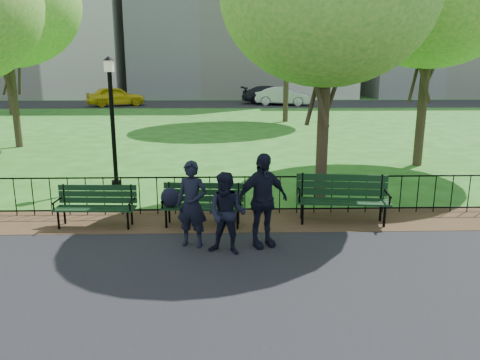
{
  "coord_description": "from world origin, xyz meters",
  "views": [
    {
      "loc": [
        0.2,
        -8.3,
        3.31
      ],
      "look_at": [
        0.47,
        1.5,
        0.93
      ],
      "focal_mm": 35.0,
      "sensor_mm": 36.0,
      "label": 1
    }
  ],
  "objects_px": {
    "person_left": "(192,204)",
    "person_right": "(262,200)",
    "taxi": "(116,96)",
    "sedan_silver": "(284,96)",
    "sedan_dark": "(271,95)",
    "lamppost": "(112,117)",
    "person_mid": "(227,214)",
    "tree_mid_w": "(3,3)",
    "park_bench_left_a": "(96,201)",
    "park_bench_right_a": "(342,194)",
    "park_bench_main": "(190,199)"
  },
  "relations": [
    {
      "from": "person_right",
      "to": "sedan_dark",
      "type": "relative_size",
      "value": 0.32
    },
    {
      "from": "lamppost",
      "to": "person_left",
      "type": "height_order",
      "value": "lamppost"
    },
    {
      "from": "lamppost",
      "to": "person_right",
      "type": "bearing_deg",
      "value": -51.08
    },
    {
      "from": "lamppost",
      "to": "taxi",
      "type": "bearing_deg",
      "value": 102.91
    },
    {
      "from": "sedan_silver",
      "to": "park_bench_right_a",
      "type": "bearing_deg",
      "value": -169.4
    },
    {
      "from": "person_left",
      "to": "person_right",
      "type": "xyz_separation_m",
      "value": [
        1.3,
        -0.04,
        0.07
      ]
    },
    {
      "from": "lamppost",
      "to": "person_mid",
      "type": "distance_m",
      "value": 6.08
    },
    {
      "from": "person_right",
      "to": "taxi",
      "type": "xyz_separation_m",
      "value": [
        -10.26,
        32.87,
        -0.06
      ]
    },
    {
      "from": "park_bench_main",
      "to": "sedan_silver",
      "type": "relative_size",
      "value": 0.36
    },
    {
      "from": "park_bench_left_a",
      "to": "sedan_silver",
      "type": "xyz_separation_m",
      "value": [
        7.77,
        31.96,
        0.27
      ]
    },
    {
      "from": "park_bench_right_a",
      "to": "tree_mid_w",
      "type": "distance_m",
      "value": 16.08
    },
    {
      "from": "lamppost",
      "to": "tree_mid_w",
      "type": "bearing_deg",
      "value": 129.51
    },
    {
      "from": "park_bench_right_a",
      "to": "tree_mid_w",
      "type": "height_order",
      "value": "tree_mid_w"
    },
    {
      "from": "person_mid",
      "to": "sedan_silver",
      "type": "xyz_separation_m",
      "value": [
        5.0,
        33.56,
        0.05
      ]
    },
    {
      "from": "tree_mid_w",
      "to": "person_mid",
      "type": "xyz_separation_m",
      "value": [
        8.82,
        -11.93,
        -5.01
      ]
    },
    {
      "from": "taxi",
      "to": "sedan_silver",
      "type": "height_order",
      "value": "taxi"
    },
    {
      "from": "sedan_silver",
      "to": "person_right",
      "type": "bearing_deg",
      "value": -172.36
    },
    {
      "from": "park_bench_main",
      "to": "taxi",
      "type": "height_order",
      "value": "taxi"
    },
    {
      "from": "lamppost",
      "to": "tree_mid_w",
      "type": "distance_m",
      "value": 9.69
    },
    {
      "from": "sedan_dark",
      "to": "park_bench_main",
      "type": "bearing_deg",
      "value": 164.7
    },
    {
      "from": "lamppost",
      "to": "person_left",
      "type": "bearing_deg",
      "value": -61.82
    },
    {
      "from": "lamppost",
      "to": "person_right",
      "type": "relative_size",
      "value": 2.02
    },
    {
      "from": "park_bench_main",
      "to": "park_bench_right_a",
      "type": "xyz_separation_m",
      "value": [
        3.29,
        0.19,
        0.04
      ]
    },
    {
      "from": "park_bench_left_a",
      "to": "taxi",
      "type": "xyz_separation_m",
      "value": [
        -6.84,
        31.61,
        0.3
      ]
    },
    {
      "from": "lamppost",
      "to": "sedan_silver",
      "type": "xyz_separation_m",
      "value": [
        8.16,
        28.5,
        -1.15
      ]
    },
    {
      "from": "person_left",
      "to": "person_mid",
      "type": "height_order",
      "value": "person_left"
    },
    {
      "from": "park_bench_right_a",
      "to": "sedan_dark",
      "type": "distance_m",
      "value": 34.07
    },
    {
      "from": "park_bench_main",
      "to": "lamppost",
      "type": "bearing_deg",
      "value": 128.23
    },
    {
      "from": "tree_mid_w",
      "to": "sedan_silver",
      "type": "height_order",
      "value": "tree_mid_w"
    },
    {
      "from": "park_bench_right_a",
      "to": "tree_mid_w",
      "type": "bearing_deg",
      "value": 144.6
    },
    {
      "from": "tree_mid_w",
      "to": "sedan_dark",
      "type": "distance_m",
      "value": 27.57
    },
    {
      "from": "park_bench_left_a",
      "to": "sedan_dark",
      "type": "bearing_deg",
      "value": 81.26
    },
    {
      "from": "person_left",
      "to": "sedan_silver",
      "type": "xyz_separation_m",
      "value": [
        5.65,
        33.18,
        -0.02
      ]
    },
    {
      "from": "park_bench_main",
      "to": "park_bench_left_a",
      "type": "bearing_deg",
      "value": -177.43
    },
    {
      "from": "tree_mid_w",
      "to": "person_left",
      "type": "relative_size",
      "value": 5.1
    },
    {
      "from": "park_bench_main",
      "to": "person_left",
      "type": "height_order",
      "value": "person_left"
    },
    {
      "from": "park_bench_right_a",
      "to": "person_mid",
      "type": "bearing_deg",
      "value": -138.63
    },
    {
      "from": "taxi",
      "to": "tree_mid_w",
      "type": "bearing_deg",
      "value": 159.15
    },
    {
      "from": "taxi",
      "to": "park_bench_left_a",
      "type": "bearing_deg",
      "value": 169.25
    },
    {
      "from": "taxi",
      "to": "sedan_dark",
      "type": "relative_size",
      "value": 0.89
    },
    {
      "from": "lamppost",
      "to": "tree_mid_w",
      "type": "relative_size",
      "value": 0.43
    },
    {
      "from": "park_bench_right_a",
      "to": "lamppost",
      "type": "xyz_separation_m",
      "value": [
        -5.65,
        3.33,
        1.31
      ]
    },
    {
      "from": "park_bench_right_a",
      "to": "person_left",
      "type": "bearing_deg",
      "value": -150.19
    },
    {
      "from": "park_bench_main",
      "to": "tree_mid_w",
      "type": "relative_size",
      "value": 0.21
    },
    {
      "from": "person_left",
      "to": "person_right",
      "type": "height_order",
      "value": "person_right"
    },
    {
      "from": "person_mid",
      "to": "person_right",
      "type": "distance_m",
      "value": 0.75
    },
    {
      "from": "sedan_silver",
      "to": "person_left",
      "type": "bearing_deg",
      "value": -174.57
    },
    {
      "from": "person_right",
      "to": "lamppost",
      "type": "bearing_deg",
      "value": 105.65
    },
    {
      "from": "sedan_silver",
      "to": "lamppost",
      "type": "bearing_deg",
      "value": 179.13
    },
    {
      "from": "park_bench_left_a",
      "to": "park_bench_right_a",
      "type": "height_order",
      "value": "park_bench_right_a"
    }
  ]
}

